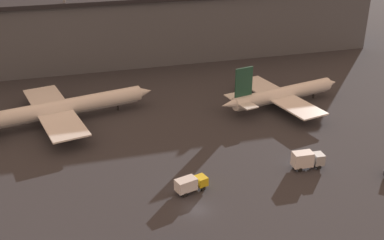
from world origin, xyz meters
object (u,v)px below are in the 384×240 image
Objects in this scene: airplane_0 at (60,109)px; airplane_1 at (281,94)px; service_vehicle_4 at (190,184)px; service_vehicle_2 at (307,159)px.

airplane_1 is (53.50, -5.45, -0.25)m from airplane_0.
service_vehicle_4 is (-32.32, -30.94, -1.34)m from airplane_1.
airplane_1 reaches higher than service_vehicle_4.
service_vehicle_4 is at bearing -148.39° from airplane_1.
service_vehicle_4 is (21.19, -36.39, -1.59)m from airplane_0.
airplane_0 is 1.29× the size of airplane_1.
airplane_1 reaches higher than airplane_0.
service_vehicle_4 is at bearing -173.67° from service_vehicle_2.
service_vehicle_4 is (-23.84, -1.66, -0.32)m from service_vehicle_2.
airplane_1 is at bearing 27.53° from service_vehicle_4.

